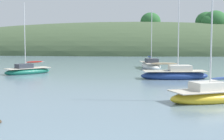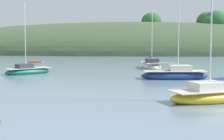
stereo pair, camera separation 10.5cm
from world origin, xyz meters
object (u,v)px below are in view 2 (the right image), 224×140
Objects in this scene: sailboat_cream_ketch at (151,65)px; sailboat_blue_center at (175,75)px; mooring_buoy_outer at (30,69)px; sailboat_orange_cutter at (213,95)px; sailboat_teal_outer at (28,71)px.

sailboat_blue_center is at bearing -81.72° from sailboat_cream_ketch.
mooring_buoy_outer is (-17.65, 8.59, -0.29)m from sailboat_blue_center.
sailboat_orange_cutter is 27.76m from mooring_buoy_outer.
sailboat_teal_outer is at bearing -149.97° from sailboat_cream_ketch.
sailboat_cream_ketch is at bearing 30.03° from sailboat_teal_outer.
sailboat_orange_cutter is (17.23, -15.90, 0.02)m from sailboat_teal_outer.
sailboat_cream_ketch is 15.24× the size of mooring_buoy_outer.
sailboat_teal_outer is 15.41× the size of mooring_buoy_outer.
sailboat_cream_ketch is at bearing 96.28° from sailboat_orange_cutter.
mooring_buoy_outer is at bearing -167.04° from sailboat_cream_ketch.
mooring_buoy_outer is (-1.32, 4.76, -0.24)m from sailboat_teal_outer.
sailboat_cream_ketch is 16.28m from mooring_buoy_outer.
sailboat_teal_outer reaches higher than mooring_buoy_outer.
sailboat_blue_center is 15.87× the size of mooring_buoy_outer.
sailboat_teal_outer is at bearing -74.54° from mooring_buoy_outer.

